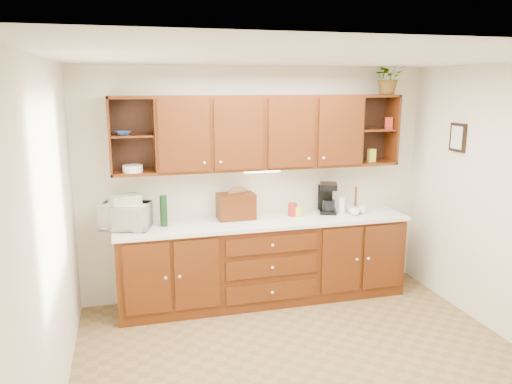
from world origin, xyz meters
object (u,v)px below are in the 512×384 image
bread_box (236,206)px  potted_plant (389,77)px  coffee_maker (327,198)px  microwave (126,216)px

bread_box → potted_plant: (1.77, -0.05, 1.40)m
bread_box → coffee_maker: size_ratio=1.16×
bread_box → coffee_maker: 1.09m
microwave → coffee_maker: (2.27, 0.09, 0.03)m
potted_plant → microwave: bearing=-179.0°
microwave → bread_box: bearing=22.0°
microwave → potted_plant: size_ratio=1.25×
coffee_maker → microwave: bearing=-157.4°
microwave → bread_box: 1.19m
coffee_maker → bread_box: bearing=-160.0°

